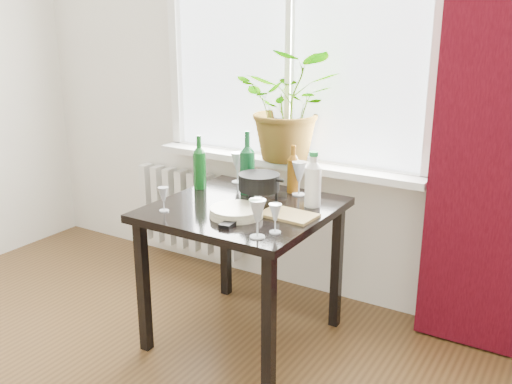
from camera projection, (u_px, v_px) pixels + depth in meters
The scene contains 19 objects.
window at pixel (292, 26), 3.20m from camera, with size 1.72×0.08×1.62m.
windowsill at pixel (284, 162), 3.37m from camera, with size 1.72×0.20×0.04m.
curtain at pixel (493, 96), 2.65m from camera, with size 0.50×0.12×2.56m.
radiator at pixel (189, 210), 3.90m from camera, with size 0.80×0.10×0.55m.
table at pixel (243, 223), 2.89m from camera, with size 0.85×0.85×0.74m.
potted_plant at pixel (291, 105), 3.26m from camera, with size 0.57×0.50×0.64m, color #1E731F.
wine_bottle_left at pixel (199, 162), 3.11m from camera, with size 0.07×0.07×0.30m, color #0E4816, non-canonical shape.
wine_bottle_right at pixel (247, 162), 3.02m from camera, with size 0.08×0.08×0.34m, color #0D451F, non-canonical shape.
bottle_amber at pixel (293, 169), 3.04m from camera, with size 0.06×0.06×0.26m, color brown, non-canonical shape.
cleaning_bottle at pixel (313, 179), 2.81m from camera, with size 0.08×0.08×0.28m, color white, non-canonical shape.
wineglass_front_right at pixel (257, 218), 2.42m from camera, with size 0.07×0.07×0.17m, color #B6BFC4, non-canonical shape.
wineglass_far_right at pixel (275, 218), 2.48m from camera, with size 0.06×0.06×0.14m, color #B4BCC2, non-canonical shape.
wineglass_back_center at pixel (299, 178), 3.01m from camera, with size 0.08×0.08×0.19m, color #B3B8C1, non-canonical shape.
wineglass_back_left at pixel (237, 167), 3.24m from camera, with size 0.08×0.08×0.18m, color silver, non-canonical shape.
wineglass_front_left at pixel (164, 199), 2.76m from camera, with size 0.05×0.05×0.12m, color #B0B3BD, non-canonical shape.
plate_stack at pixel (236, 212), 2.71m from camera, with size 0.26×0.26×0.04m, color beige.
fondue_pot at pixel (259, 189), 2.86m from camera, with size 0.24×0.21×0.16m, color black, non-canonical shape.
tv_remote at pixel (233, 221), 2.61m from camera, with size 0.05×0.18×0.02m, color black.
cutting_board at pixel (289, 215), 2.70m from camera, with size 0.26×0.17×0.01m, color #9E8147.
Camera 1 is at (1.57, -0.73, 1.64)m, focal length 40.00 mm.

